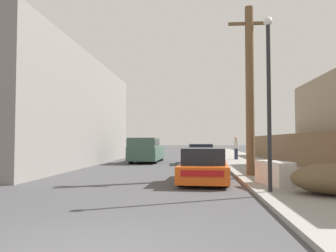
% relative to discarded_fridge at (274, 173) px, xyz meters
% --- Properties ---
extents(sidewalk_curb, '(4.20, 63.00, 0.12)m').
position_rel_discarded_fridge_xyz_m(sidewalk_curb, '(1.17, 16.49, -0.45)').
color(sidewalk_curb, gray).
rests_on(sidewalk_curb, ground).
extents(discarded_fridge, '(1.07, 1.70, 0.81)m').
position_rel_discarded_fridge_xyz_m(discarded_fridge, '(0.00, 0.00, 0.00)').
color(discarded_fridge, silver).
rests_on(discarded_fridge, sidewalk_curb).
extents(parked_sports_car_red, '(2.00, 4.39, 1.32)m').
position_rel_discarded_fridge_xyz_m(parked_sports_car_red, '(-2.34, 1.32, 0.08)').
color(parked_sports_car_red, '#E05114').
rests_on(parked_sports_car_red, ground).
extents(car_parked_mid, '(1.99, 4.45, 1.36)m').
position_rel_discarded_fridge_xyz_m(car_parked_mid, '(-2.37, 11.14, 0.13)').
color(car_parked_mid, '#2D478C').
rests_on(car_parked_mid, ground).
extents(pickup_truck, '(2.11, 5.48, 1.79)m').
position_rel_discarded_fridge_xyz_m(pickup_truck, '(-6.25, 12.39, 0.39)').
color(pickup_truck, '#385647').
rests_on(pickup_truck, ground).
extents(utility_pole, '(1.80, 0.36, 7.33)m').
position_rel_discarded_fridge_xyz_m(utility_pole, '(-0.30, 2.99, 3.35)').
color(utility_pole, brown).
rests_on(utility_pole, sidewalk_curb).
extents(street_lamp, '(0.26, 0.26, 5.14)m').
position_rel_discarded_fridge_xyz_m(street_lamp, '(-0.50, -1.59, 2.56)').
color(street_lamp, '#232326').
rests_on(street_lamp, sidewalk_curb).
extents(brush_pile, '(2.38, 1.77, 0.85)m').
position_rel_discarded_fridge_xyz_m(brush_pile, '(1.18, -1.95, 0.03)').
color(brush_pile, brown).
rests_on(brush_pile, sidewalk_curb).
extents(wooden_fence, '(0.08, 29.87, 1.89)m').
position_rel_discarded_fridge_xyz_m(wooden_fence, '(3.12, 8.52, 0.56)').
color(wooden_fence, brown).
rests_on(wooden_fence, sidewalk_curb).
extents(building_left_block, '(7.00, 18.75, 6.93)m').
position_rel_discarded_fridge_xyz_m(building_left_block, '(-12.61, 9.26, 2.95)').
color(building_left_block, gray).
rests_on(building_left_block, ground).
extents(pedestrian, '(0.34, 0.34, 1.78)m').
position_rel_discarded_fridge_xyz_m(pedestrian, '(0.52, 14.76, 0.53)').
color(pedestrian, '#282D42').
rests_on(pedestrian, sidewalk_curb).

